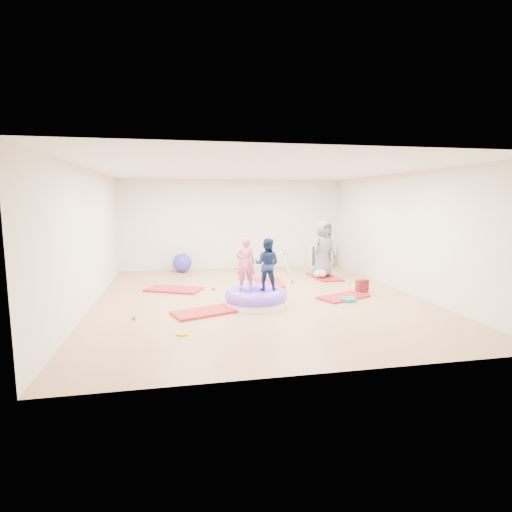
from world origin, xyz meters
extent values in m
cube|color=tan|center=(0.00, 0.00, 0.00)|extent=(7.00, 8.00, 0.01)
cube|color=white|center=(0.00, 0.00, 2.80)|extent=(7.00, 8.00, 0.01)
cube|color=silver|center=(0.00, 4.00, 1.40)|extent=(7.00, 0.01, 2.80)
cube|color=silver|center=(0.00, -4.00, 1.40)|extent=(7.00, 0.01, 2.80)
cube|color=silver|center=(-3.50, 0.00, 1.40)|extent=(0.01, 8.00, 2.80)
cube|color=silver|center=(3.50, 0.00, 1.40)|extent=(0.01, 8.00, 2.80)
cube|color=#B21E14|center=(-1.25, -1.01, 0.03)|extent=(1.37, 1.01, 0.05)
cube|color=#B21E14|center=(-1.86, 1.09, 0.03)|extent=(1.46, 1.14, 0.05)
cube|color=#B21E14|center=(0.58, 1.44, 0.03)|extent=(0.78, 1.37, 0.05)
cube|color=#B21E14|center=(1.85, -0.40, 0.02)|extent=(1.29, 0.99, 0.05)
cube|color=#B21E14|center=(2.27, 1.88, 0.03)|extent=(0.69, 1.26, 0.05)
cylinder|color=white|center=(-0.19, -0.66, 0.07)|extent=(1.25, 1.25, 0.14)
torus|color=#7645EB|center=(-0.19, -0.66, 0.20)|extent=(1.29, 1.29, 0.34)
ellipsoid|color=#7645EB|center=(-0.19, -0.66, 0.12)|extent=(0.68, 0.68, 0.31)
imported|color=#DD606F|center=(-0.39, -0.55, 0.92)|extent=(0.42, 0.29, 1.10)
imported|color=#102041|center=(0.03, -0.69, 0.91)|extent=(0.65, 0.60, 1.08)
imported|color=slate|center=(2.23, 1.90, 0.82)|extent=(0.88, 0.74, 1.54)
ellipsoid|color=#96BED2|center=(2.08, 1.72, 0.16)|extent=(0.38, 0.24, 0.22)
sphere|color=#E2AC74|center=(2.08, 1.55, 0.19)|extent=(0.18, 0.18, 0.18)
sphere|color=#26823B|center=(-2.56, -1.20, 0.04)|extent=(0.07, 0.07, 0.07)
sphere|color=#332FAF|center=(0.62, 0.10, 0.04)|extent=(0.07, 0.07, 0.07)
sphere|color=#26823B|center=(-2.00, 0.85, 0.04)|extent=(0.07, 0.07, 0.07)
sphere|color=#26823B|center=(0.44, 1.95, 0.04)|extent=(0.07, 0.07, 0.07)
sphere|color=#332FAF|center=(0.68, 0.19, 0.04)|extent=(0.07, 0.07, 0.07)
sphere|color=#332FAF|center=(1.19, 1.37, 0.04)|extent=(0.07, 0.07, 0.07)
sphere|color=red|center=(-0.92, 0.91, 0.04)|extent=(0.07, 0.07, 0.07)
sphere|color=#332FAF|center=(-1.63, 3.58, 0.29)|extent=(0.58, 0.58, 0.58)
sphere|color=#E65A14|center=(0.26, 3.56, 0.18)|extent=(0.35, 0.35, 0.35)
cylinder|color=white|center=(0.87, 2.83, 0.31)|extent=(0.22, 0.22, 0.57)
cylinder|color=white|center=(0.87, 3.32, 0.31)|extent=(0.22, 0.22, 0.57)
cylinder|color=white|center=(1.41, 2.83, 0.31)|extent=(0.22, 0.22, 0.57)
cylinder|color=white|center=(1.41, 3.32, 0.31)|extent=(0.22, 0.22, 0.57)
cylinder|color=white|center=(1.14, 3.08, 0.56)|extent=(0.56, 0.03, 0.03)
sphere|color=red|center=(0.86, 3.08, 0.56)|extent=(0.07, 0.07, 0.07)
sphere|color=#332FAF|center=(1.42, 3.08, 0.56)|extent=(0.07, 0.07, 0.07)
cube|color=white|center=(2.82, 3.80, 0.37)|extent=(0.74, 0.36, 0.74)
cube|color=#353232|center=(2.82, 3.62, 0.37)|extent=(0.64, 0.02, 0.64)
cube|color=white|center=(2.82, 3.75, 0.37)|extent=(0.02, 0.25, 0.66)
cube|color=white|center=(2.82, 3.75, 0.37)|extent=(0.66, 0.25, 0.02)
cylinder|color=#167665|center=(1.83, -0.70, 0.04)|extent=(0.34, 0.34, 0.07)
cube|color=#AE1F2F|center=(2.49, 0.01, 0.15)|extent=(0.29, 0.21, 0.31)
cylinder|color=#F2B400|center=(-1.71, -2.18, 0.02)|extent=(0.21, 0.21, 0.03)
camera|label=1|loc=(-1.74, -8.51, 2.16)|focal=28.00mm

